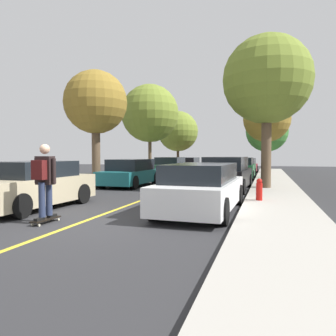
{
  "coord_description": "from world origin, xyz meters",
  "views": [
    {
      "loc": [
        4.17,
        -6.68,
        1.6
      ],
      "look_at": [
        -0.13,
        7.34,
        0.99
      ],
      "focal_mm": 34.53,
      "sensor_mm": 36.0,
      "label": 1
    }
  ],
  "objects_px": {
    "parked_car_left_nearest": "(33,185)",
    "street_tree_right_near": "(267,119)",
    "parked_car_left_farthest": "(188,165)",
    "parked_car_right_near": "(227,174)",
    "fire_hydrant": "(259,189)",
    "street_tree_left_far": "(178,131)",
    "skateboard": "(46,219)",
    "parked_car_right_nearest": "(202,188)",
    "street_tree_left_nearest": "(96,103)",
    "parked_car_right_farthest": "(245,166)",
    "skateboarder": "(44,177)",
    "parked_car_left_near": "(130,173)",
    "parked_car_left_far": "(170,167)",
    "street_tree_left_near": "(150,113)",
    "street_tree_right_farthest": "(267,131)",
    "street_tree_right_far": "(267,125)",
    "parked_car_right_far": "(240,168)",
    "street_tree_right_nearest": "(267,80)"
  },
  "relations": [
    {
      "from": "parked_car_left_nearest",
      "to": "street_tree_right_near",
      "type": "xyz_separation_m",
      "value": [
        6.58,
        13.49,
        3.15
      ]
    },
    {
      "from": "parked_car_left_farthest",
      "to": "parked_car_right_near",
      "type": "relative_size",
      "value": 1.01
    },
    {
      "from": "street_tree_right_near",
      "to": "fire_hydrant",
      "type": "relative_size",
      "value": 7.43
    },
    {
      "from": "parked_car_left_nearest",
      "to": "street_tree_left_far",
      "type": "xyz_separation_m",
      "value": [
        -1.69,
        22.43,
        3.16
      ]
    },
    {
      "from": "fire_hydrant",
      "to": "skateboard",
      "type": "height_order",
      "value": "fire_hydrant"
    },
    {
      "from": "parked_car_right_nearest",
      "to": "street_tree_left_nearest",
      "type": "height_order",
      "value": "street_tree_left_nearest"
    },
    {
      "from": "parked_car_right_farthest",
      "to": "skateboarder",
      "type": "bearing_deg",
      "value": -98.46
    },
    {
      "from": "parked_car_left_nearest",
      "to": "parked_car_left_near",
      "type": "height_order",
      "value": "parked_car_left_nearest"
    },
    {
      "from": "parked_car_left_far",
      "to": "fire_hydrant",
      "type": "xyz_separation_m",
      "value": [
        6.39,
        -11.4,
        -0.2
      ]
    },
    {
      "from": "street_tree_left_near",
      "to": "street_tree_right_near",
      "type": "height_order",
      "value": "street_tree_left_near"
    },
    {
      "from": "fire_hydrant",
      "to": "street_tree_left_near",
      "type": "bearing_deg",
      "value": 124.31
    },
    {
      "from": "street_tree_right_farthest",
      "to": "skateboard",
      "type": "bearing_deg",
      "value": -99.92
    },
    {
      "from": "parked_car_left_nearest",
      "to": "street_tree_right_far",
      "type": "bearing_deg",
      "value": 71.58
    },
    {
      "from": "street_tree_right_near",
      "to": "street_tree_left_far",
      "type": "bearing_deg",
      "value": 132.74
    },
    {
      "from": "parked_car_left_nearest",
      "to": "street_tree_right_far",
      "type": "height_order",
      "value": "street_tree_right_far"
    },
    {
      "from": "street_tree_left_nearest",
      "to": "street_tree_left_far",
      "type": "relative_size",
      "value": 1.01
    },
    {
      "from": "street_tree_left_far",
      "to": "fire_hydrant",
      "type": "relative_size",
      "value": 8.09
    },
    {
      "from": "skateboarder",
      "to": "street_tree_left_far",
      "type": "bearing_deg",
      "value": 98.0
    },
    {
      "from": "parked_car_right_farthest",
      "to": "street_tree_right_near",
      "type": "bearing_deg",
      "value": -75.03
    },
    {
      "from": "street_tree_right_near",
      "to": "parked_car_right_farthest",
      "type": "bearing_deg",
      "value": 104.97
    },
    {
      "from": "parked_car_left_near",
      "to": "street_tree_left_nearest",
      "type": "bearing_deg",
      "value": -164.85
    },
    {
      "from": "parked_car_left_far",
      "to": "street_tree_right_near",
      "type": "bearing_deg",
      "value": -5.47
    },
    {
      "from": "parked_car_left_far",
      "to": "street_tree_right_farthest",
      "type": "height_order",
      "value": "street_tree_right_farthest"
    },
    {
      "from": "street_tree_left_nearest",
      "to": "skateboard",
      "type": "distance_m",
      "value": 9.86
    },
    {
      "from": "parked_car_left_farthest",
      "to": "street_tree_left_nearest",
      "type": "height_order",
      "value": "street_tree_left_nearest"
    },
    {
      "from": "parked_car_right_far",
      "to": "street_tree_left_near",
      "type": "xyz_separation_m",
      "value": [
        -6.58,
        0.75,
        3.93
      ]
    },
    {
      "from": "parked_car_right_far",
      "to": "skateboard",
      "type": "height_order",
      "value": "parked_car_right_far"
    },
    {
      "from": "parked_car_right_nearest",
      "to": "parked_car_right_near",
      "type": "height_order",
      "value": "parked_car_right_near"
    },
    {
      "from": "street_tree_left_nearest",
      "to": "street_tree_right_nearest",
      "type": "relative_size",
      "value": 0.85
    },
    {
      "from": "street_tree_right_farthest",
      "to": "street_tree_left_far",
      "type": "bearing_deg",
      "value": -155.07
    },
    {
      "from": "parked_car_right_near",
      "to": "street_tree_right_nearest",
      "type": "xyz_separation_m",
      "value": [
        1.69,
        0.26,
        4.11
      ]
    },
    {
      "from": "parked_car_left_far",
      "to": "street_tree_right_far",
      "type": "relative_size",
      "value": 0.8
    },
    {
      "from": "street_tree_left_far",
      "to": "skateboarder",
      "type": "height_order",
      "value": "street_tree_left_far"
    },
    {
      "from": "street_tree_right_nearest",
      "to": "parked_car_left_near",
      "type": "bearing_deg",
      "value": 178.55
    },
    {
      "from": "parked_car_left_far",
      "to": "skateboarder",
      "type": "distance_m",
      "value": 15.87
    },
    {
      "from": "street_tree_left_far",
      "to": "street_tree_right_far",
      "type": "distance_m",
      "value": 8.69
    },
    {
      "from": "parked_car_left_near",
      "to": "parked_car_left_far",
      "type": "xyz_separation_m",
      "value": [
        -0.0,
        6.99,
        0.01
      ]
    },
    {
      "from": "street_tree_left_far",
      "to": "street_tree_left_nearest",
      "type": "bearing_deg",
      "value": -90.0
    },
    {
      "from": "parked_car_right_nearest",
      "to": "street_tree_left_near",
      "type": "bearing_deg",
      "value": 115.74
    },
    {
      "from": "street_tree_right_nearest",
      "to": "street_tree_left_near",
      "type": "bearing_deg",
      "value": 137.42
    },
    {
      "from": "parked_car_right_farthest",
      "to": "street_tree_right_farthest",
      "type": "distance_m",
      "value": 7.47
    },
    {
      "from": "parked_car_left_far",
      "to": "street_tree_right_farthest",
      "type": "relative_size",
      "value": 0.72
    },
    {
      "from": "parked_car_left_far",
      "to": "street_tree_right_far",
      "type": "xyz_separation_m",
      "value": [
        6.58,
        5.63,
        3.36
      ]
    },
    {
      "from": "parked_car_left_near",
      "to": "street_tree_left_far",
      "type": "relative_size",
      "value": 0.75
    },
    {
      "from": "street_tree_left_nearest",
      "to": "skateboard",
      "type": "relative_size",
      "value": 6.74
    },
    {
      "from": "parked_car_left_nearest",
      "to": "street_tree_left_nearest",
      "type": "relative_size",
      "value": 0.72
    },
    {
      "from": "street_tree_left_far",
      "to": "parked_car_right_farthest",
      "type": "bearing_deg",
      "value": -21.76
    },
    {
      "from": "fire_hydrant",
      "to": "skateboard",
      "type": "distance_m",
      "value": 6.41
    },
    {
      "from": "street_tree_left_near",
      "to": "parked_car_left_far",
      "type": "bearing_deg",
      "value": -14.69
    },
    {
      "from": "street_tree_left_nearest",
      "to": "street_tree_right_near",
      "type": "bearing_deg",
      "value": 39.5
    }
  ]
}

